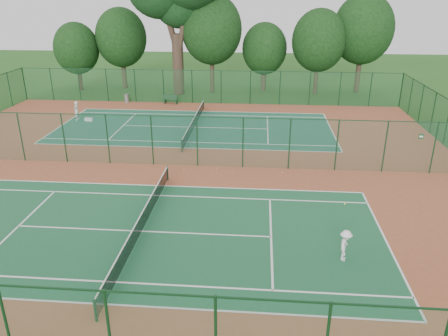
{
  "coord_description": "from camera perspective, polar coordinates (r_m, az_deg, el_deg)",
  "views": [
    {
      "loc": [
        5.64,
        -27.52,
        11.1
      ],
      "look_at": [
        3.7,
        -4.19,
        1.6
      ],
      "focal_mm": 35.0,
      "sensor_mm": 36.0,
      "label": 1
    }
  ],
  "objects": [
    {
      "name": "ground",
      "position": [
        30.21,
        -6.34,
        0.38
      ],
      "size": [
        120.0,
        120.0,
        0.0
      ],
      "primitive_type": "plane",
      "color": "#225219",
      "rests_on": "ground"
    },
    {
      "name": "red_pad",
      "position": [
        30.21,
        -6.34,
        0.39
      ],
      "size": [
        40.0,
        36.0,
        0.01
      ],
      "primitive_type": "cube",
      "color": "brown",
      "rests_on": "ground"
    },
    {
      "name": "court_near",
      "position": [
        22.31,
        -10.66,
        -8.13
      ],
      "size": [
        23.77,
        10.97,
        0.01
      ],
      "primitive_type": "cube",
      "color": "#1C5934",
      "rests_on": "red_pad"
    },
    {
      "name": "court_far",
      "position": [
        38.58,
        -3.87,
        5.34
      ],
      "size": [
        23.77,
        10.97,
        0.01
      ],
      "primitive_type": "cube",
      "color": "#1C5B40",
      "rests_on": "red_pad"
    },
    {
      "name": "fence_north",
      "position": [
        46.81,
        -2.29,
        10.56
      ],
      "size": [
        40.0,
        0.09,
        3.5
      ],
      "color": "#194C28",
      "rests_on": "ground"
    },
    {
      "name": "fence_south",
      "position": [
        14.48,
        -20.78,
        -19.82
      ],
      "size": [
        40.0,
        0.09,
        3.5
      ],
      "color": "#17472B",
      "rests_on": "ground"
    },
    {
      "name": "fence_divider",
      "position": [
        29.61,
        -6.48,
        3.55
      ],
      "size": [
        40.0,
        0.09,
        3.5
      ],
      "color": "#17462E",
      "rests_on": "ground"
    },
    {
      "name": "tennis_net_near",
      "position": [
        22.05,
        -10.76,
        -6.94
      ],
      "size": [
        0.1,
        12.9,
        0.97
      ],
      "color": "#163E25",
      "rests_on": "ground"
    },
    {
      "name": "tennis_net_far",
      "position": [
        38.44,
        -3.89,
        6.09
      ],
      "size": [
        0.1,
        12.9,
        0.97
      ],
      "color": "#12341F",
      "rests_on": "ground"
    },
    {
      "name": "player_near",
      "position": [
        20.16,
        15.54,
        -9.71
      ],
      "size": [
        0.78,
        1.06,
        1.46
      ],
      "primitive_type": "imported",
      "rotation": [
        0.0,
        0.0,
        1.29
      ],
      "color": "white",
      "rests_on": "court_near"
    },
    {
      "name": "player_far",
      "position": [
        42.75,
        -18.71,
        7.1
      ],
      "size": [
        0.45,
        0.66,
        1.74
      ],
      "primitive_type": "imported",
      "rotation": [
        0.0,
        0.0,
        -1.62
      ],
      "color": "silver",
      "rests_on": "court_far"
    },
    {
      "name": "trash_bin",
      "position": [
        48.44,
        -12.59,
        8.87
      ],
      "size": [
        0.59,
        0.59,
        0.91
      ],
      "primitive_type": "cylinder",
      "rotation": [
        0.0,
        0.0,
        0.2
      ],
      "color": "gray",
      "rests_on": "red_pad"
    },
    {
      "name": "bench",
      "position": [
        47.02,
        -7.01,
        8.92
      ],
      "size": [
        1.67,
        0.73,
        1.0
      ],
      "rotation": [
        0.0,
        0.0,
        -0.17
      ],
      "color": "#13381D",
      "rests_on": "red_pad"
    },
    {
      "name": "kit_bag",
      "position": [
        42.25,
        -17.23,
        6.07
      ],
      "size": [
        0.82,
        0.47,
        0.29
      ],
      "primitive_type": "cube",
      "rotation": [
        0.0,
        0.0,
        -0.25
      ],
      "color": "silver",
      "rests_on": "red_pad"
    },
    {
      "name": "stray_ball_a",
      "position": [
        29.19,
        -5.24,
        -0.27
      ],
      "size": [
        0.06,
        0.06,
        0.06
      ],
      "primitive_type": "sphere",
      "color": "#E4EF37",
      "rests_on": "red_pad"
    },
    {
      "name": "stray_ball_b",
      "position": [
        28.98,
        7.62,
        -0.55
      ],
      "size": [
        0.08,
        0.08,
        0.08
      ],
      "primitive_type": "sphere",
      "color": "#D7E635",
      "rests_on": "red_pad"
    },
    {
      "name": "stray_ball_c",
      "position": [
        29.34,
        -0.96,
        -0.05
      ],
      "size": [
        0.07,
        0.07,
        0.07
      ],
      "primitive_type": "sphere",
      "color": "#C4D732",
      "rests_on": "red_pad"
    },
    {
      "name": "evergreen_row",
      "position": [
        53.2,
        -0.9,
        10.04
      ],
      "size": [
        39.0,
        5.0,
        12.0
      ],
      "primitive_type": null,
      "color": "black",
      "rests_on": "ground"
    }
  ]
}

